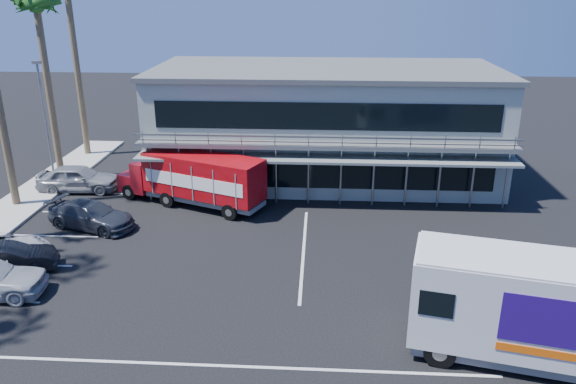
{
  "coord_description": "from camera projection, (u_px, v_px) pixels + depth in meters",
  "views": [
    {
      "loc": [
        2.72,
        -21.89,
        12.43
      ],
      "look_at": [
        1.1,
        5.16,
        2.3
      ],
      "focal_mm": 35.0,
      "sensor_mm": 36.0,
      "label": 1
    }
  ],
  "objects": [
    {
      "name": "red_truck",
      "position": [
        195.0,
        178.0,
        32.81
      ],
      "size": [
        9.42,
        5.6,
        3.14
      ],
      "rotation": [
        0.0,
        0.0,
        -0.4
      ],
      "color": "maroon",
      "rests_on": "ground"
    },
    {
      "name": "building",
      "position": [
        325.0,
        123.0,
        37.49
      ],
      "size": [
        22.4,
        12.0,
        7.3
      ],
      "color": "#989E90",
      "rests_on": "ground"
    },
    {
      "name": "curb_strip",
      "position": [
        2.0,
        218.0,
        31.39
      ],
      "size": [
        3.0,
        32.0,
        0.16
      ],
      "primitive_type": "cube",
      "color": "#A5A399",
      "rests_on": "ground"
    },
    {
      "name": "parked_car_d",
      "position": [
        91.0,
        215.0,
        30.13
      ],
      "size": [
        5.29,
        3.44,
        1.42
      ],
      "primitive_type": "imported",
      "rotation": [
        0.0,
        0.0,
        1.25
      ],
      "color": "#2A2E38",
      "rests_on": "ground"
    },
    {
      "name": "light_pole_far",
      "position": [
        46.0,
        120.0,
        34.48
      ],
      "size": [
        0.5,
        0.25,
        8.09
      ],
      "color": "gray",
      "rests_on": "ground"
    },
    {
      "name": "parked_car_e",
      "position": [
        78.0,
        178.0,
        35.39
      ],
      "size": [
        5.09,
        2.25,
        1.7
      ],
      "primitive_type": "imported",
      "rotation": [
        0.0,
        0.0,
        1.62
      ],
      "color": "gray",
      "rests_on": "ground"
    },
    {
      "name": "white_van",
      "position": [
        531.0,
        308.0,
        19.01
      ],
      "size": [
        8.37,
        4.43,
        3.89
      ],
      "rotation": [
        0.0,
        0.0,
        -0.22
      ],
      "color": "silver",
      "rests_on": "ground"
    },
    {
      "name": "parked_car_b",
      "position": [
        7.0,
        259.0,
        25.36
      ],
      "size": [
        4.48,
        2.93,
        1.4
      ],
      "primitive_type": "imported",
      "rotation": [
        0.0,
        0.0,
        1.95
      ],
      "color": "black",
      "rests_on": "ground"
    },
    {
      "name": "palm_e",
      "position": [
        38.0,
        15.0,
        34.25
      ],
      "size": [
        2.8,
        2.8,
        12.25
      ],
      "color": "brown",
      "rests_on": "ground"
    },
    {
      "name": "ground",
      "position": [
        256.0,
        280.0,
        24.97
      ],
      "size": [
        120.0,
        120.0,
        0.0
      ],
      "primitive_type": "plane",
      "color": "black",
      "rests_on": "ground"
    }
  ]
}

